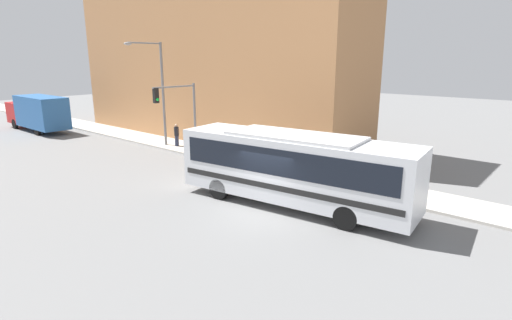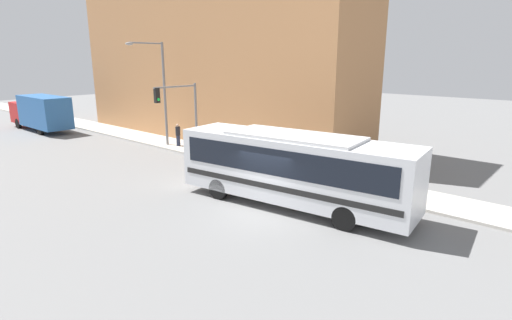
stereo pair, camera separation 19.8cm
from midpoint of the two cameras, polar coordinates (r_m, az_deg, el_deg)
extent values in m
plane|color=slate|center=(16.95, 1.40, -7.47)|extent=(120.00, 120.00, 0.00)
cube|color=#B7B2A8|center=(35.55, -17.74, 3.55)|extent=(2.69, 70.00, 0.13)
cube|color=#B27A4C|center=(33.00, -6.52, 13.85)|extent=(6.00, 26.54, 12.14)
cube|color=silver|center=(17.21, 5.67, -1.09)|extent=(3.74, 10.69, 2.66)
cube|color=black|center=(17.09, 5.71, 0.46)|extent=(3.69, 9.86, 1.10)
cube|color=black|center=(17.38, 5.63, -2.96)|extent=(3.74, 10.27, 0.24)
cube|color=silver|center=(16.90, 5.79, 3.43)|extent=(3.00, 5.99, 0.16)
cylinder|color=black|center=(20.15, -0.93, -2.45)|extent=(0.39, 0.98, 0.96)
cylinder|color=black|center=(18.43, -5.05, -4.13)|extent=(0.39, 0.98, 0.96)
cylinder|color=black|center=(17.50, 15.71, -5.64)|extent=(0.39, 0.98, 0.96)
cylinder|color=black|center=(15.49, 12.91, -8.11)|extent=(0.39, 0.98, 0.96)
cube|color=#265999|center=(39.60, -27.84, 6.14)|extent=(2.26, 6.10, 2.67)
cube|color=#B21919|center=(43.61, -29.84, 5.99)|extent=(2.15, 2.37, 1.89)
cylinder|color=black|center=(43.02, -30.72, 4.51)|extent=(0.25, 0.90, 0.90)
cylinder|color=black|center=(38.38, -28.33, 3.85)|extent=(0.25, 0.90, 0.90)
cylinder|color=red|center=(22.18, 4.58, -1.04)|extent=(0.22, 0.22, 0.61)
sphere|color=red|center=(22.08, 4.60, -0.10)|extent=(0.21, 0.21, 0.21)
cylinder|color=red|center=(22.10, 4.84, -1.01)|extent=(0.10, 0.13, 0.10)
cylinder|color=slate|center=(27.03, -8.34, 5.95)|extent=(0.16, 0.16, 4.60)
cylinder|color=slate|center=(25.80, -11.25, 10.24)|extent=(3.20, 0.11, 0.11)
cube|color=black|center=(25.01, -13.75, 8.95)|extent=(0.30, 0.24, 0.90)
sphere|color=#19D83F|center=(24.91, -13.53, 8.42)|extent=(0.18, 0.18, 0.18)
cylinder|color=slate|center=(26.95, -7.90, 2.19)|extent=(0.06, 0.06, 1.13)
cylinder|color=#4C4C51|center=(26.82, -7.95, 3.60)|extent=(0.14, 0.14, 0.22)
cylinder|color=slate|center=(29.64, -12.70, 9.07)|extent=(0.18, 0.18, 7.26)
cylinder|color=slate|center=(28.81, -15.23, 15.82)|extent=(2.56, 0.11, 0.11)
ellipsoid|color=gray|center=(28.10, -17.46, 15.56)|extent=(0.56, 0.28, 0.20)
cylinder|color=#23283D|center=(29.44, -10.85, 2.74)|extent=(0.28, 0.28, 0.76)
cylinder|color=black|center=(29.31, -10.91, 4.08)|extent=(0.34, 0.34, 0.64)
sphere|color=tan|center=(29.24, -10.95, 4.89)|extent=(0.21, 0.21, 0.21)
camera|label=1|loc=(0.10, -89.71, 0.07)|focal=28.00mm
camera|label=2|loc=(0.10, 90.29, -0.07)|focal=28.00mm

